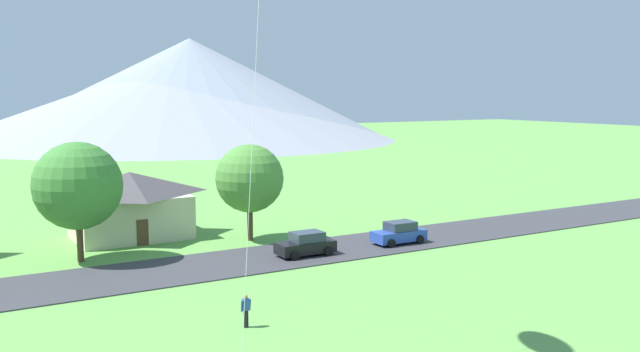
# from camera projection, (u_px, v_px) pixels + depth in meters

# --- Properties ---
(road_strip) EXTENTS (160.00, 7.29, 0.08)m
(road_strip) POSITION_uv_depth(u_px,v_px,m) (186.00, 269.00, 45.70)
(road_strip) COLOR #38383D
(road_strip) RESTS_ON ground
(mountain_far_east_ridge) EXTENTS (107.20, 107.20, 19.25)m
(mountain_far_east_ridge) POSITION_uv_depth(u_px,v_px,m) (175.00, 100.00, 168.57)
(mountain_far_east_ridge) COLOR #8E939E
(mountain_far_east_ridge) RESTS_ON ground
(mountain_west_ridge) EXTENTS (99.47, 99.47, 24.90)m
(mountain_west_ridge) POSITION_uv_depth(u_px,v_px,m) (190.00, 88.00, 174.50)
(mountain_west_ridge) COLOR gray
(mountain_west_ridge) RESTS_ON ground
(house_left_center) EXTENTS (9.28, 6.98, 5.32)m
(house_left_center) POSITION_uv_depth(u_px,v_px,m) (130.00, 204.00, 55.31)
(house_left_center) COLOR beige
(house_left_center) RESTS_ON ground
(tree_left_of_center) EXTENTS (5.34, 5.34, 7.62)m
(tree_left_of_center) POSITION_uv_depth(u_px,v_px,m) (250.00, 178.00, 54.06)
(tree_left_of_center) COLOR #4C3823
(tree_left_of_center) RESTS_ON ground
(tree_center) EXTENTS (6.04, 6.04, 8.32)m
(tree_center) POSITION_uv_depth(u_px,v_px,m) (78.00, 186.00, 47.22)
(tree_center) COLOR #4C3823
(tree_center) RESTS_ON ground
(parked_car_black_west_end) EXTENTS (4.22, 2.11, 1.68)m
(parked_car_black_west_end) POSITION_uv_depth(u_px,v_px,m) (306.00, 244.00, 49.29)
(parked_car_black_west_end) COLOR black
(parked_car_black_west_end) RESTS_ON road_strip
(parked_car_blue_mid_west) EXTENTS (4.21, 2.11, 1.68)m
(parked_car_blue_mid_west) POSITION_uv_depth(u_px,v_px,m) (399.00, 233.00, 53.19)
(parked_car_blue_mid_west) COLOR #2847A8
(parked_car_blue_mid_west) RESTS_ON road_strip
(watcher_person) EXTENTS (0.56, 0.24, 1.68)m
(watcher_person) POSITION_uv_depth(u_px,v_px,m) (246.00, 310.00, 34.41)
(watcher_person) COLOR black
(watcher_person) RESTS_ON ground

